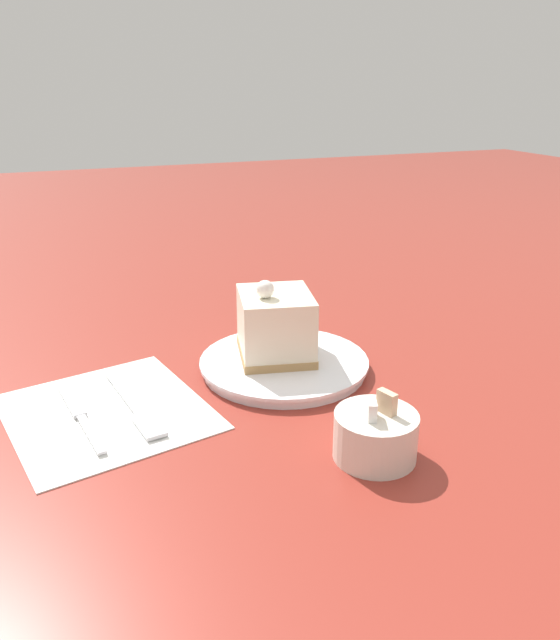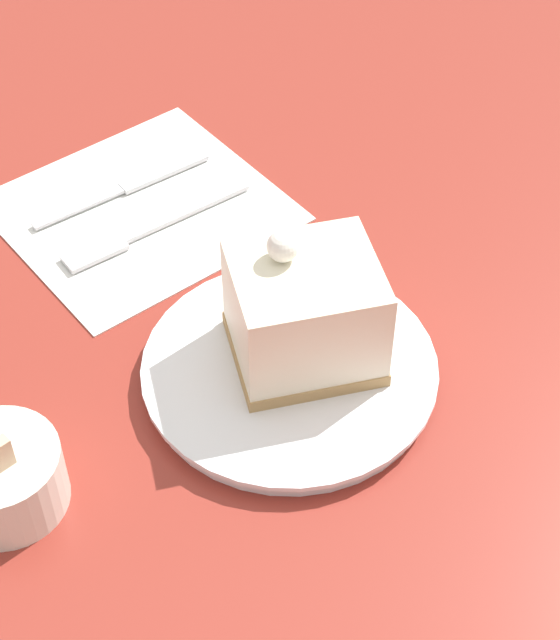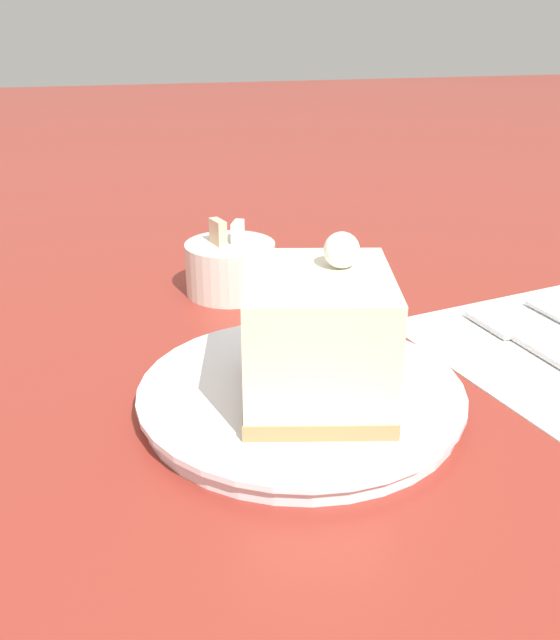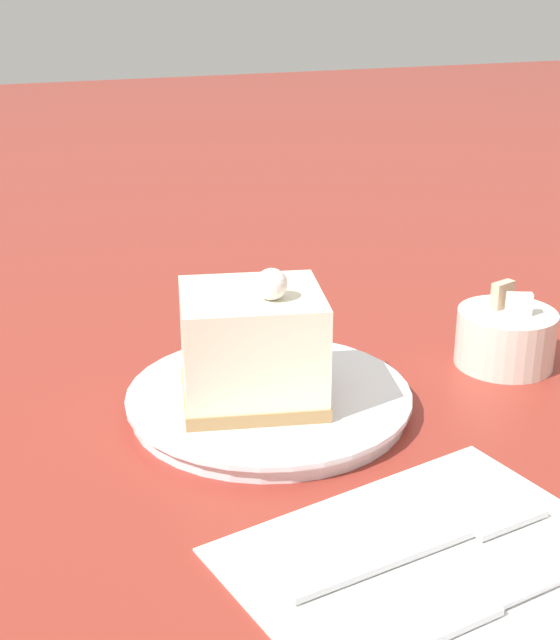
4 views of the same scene
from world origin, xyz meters
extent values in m
plane|color=maroon|center=(0.00, 0.00, 0.00)|extent=(4.00, 4.00, 0.00)
cylinder|color=white|center=(-0.01, -0.02, 0.01)|extent=(0.20, 0.20, 0.01)
cylinder|color=white|center=(-0.01, -0.02, 0.01)|extent=(0.21, 0.21, 0.00)
cube|color=#AD8451|center=(0.00, -0.04, 0.02)|extent=(0.11, 0.12, 0.01)
cube|color=#EFE5C6|center=(0.00, -0.04, 0.06)|extent=(0.11, 0.11, 0.07)
sphere|color=white|center=(0.02, -0.03, 0.11)|extent=(0.02, 0.02, 0.02)
cube|color=white|center=(0.21, 0.01, 0.00)|extent=(0.24, 0.25, 0.00)
cube|color=silver|center=(0.19, -0.02, 0.01)|extent=(0.03, 0.12, 0.00)
cube|color=silver|center=(0.18, 0.06, 0.01)|extent=(0.03, 0.05, 0.00)
cube|color=silver|center=(0.25, -0.03, 0.01)|extent=(0.03, 0.08, 0.00)
cube|color=silver|center=(0.23, 0.05, 0.01)|extent=(0.02, 0.08, 0.00)
cylinder|color=silver|center=(-0.02, 0.19, 0.02)|extent=(0.08, 0.08, 0.05)
camera|label=1|loc=(0.25, 0.63, 0.34)|focal=35.00mm
camera|label=2|loc=(-0.45, 0.20, 0.58)|focal=60.00mm
camera|label=3|loc=(-0.11, -0.41, 0.24)|focal=40.00mm
camera|label=4|loc=(0.54, -0.21, 0.31)|focal=50.00mm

